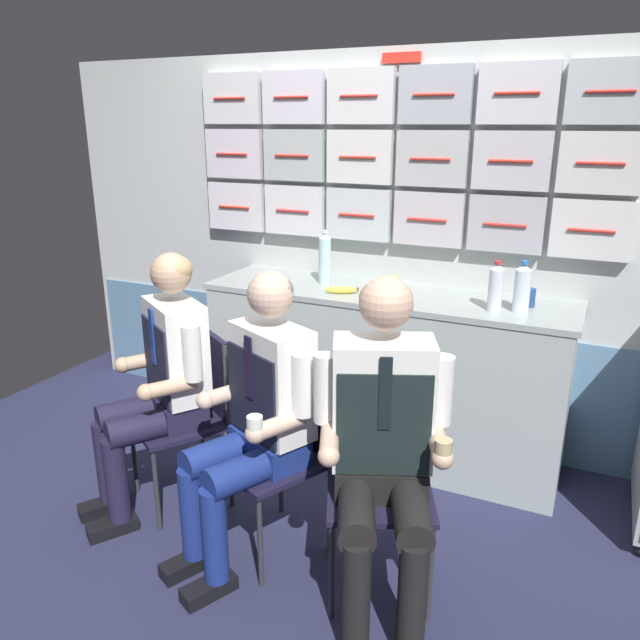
# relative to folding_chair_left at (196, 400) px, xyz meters

# --- Properties ---
(ground) EXTENTS (4.80, 4.80, 0.04)m
(ground) POSITION_rel_folding_chair_left_xyz_m (0.53, -0.30, -0.53)
(ground) COLOR #252643
(galley_bulkhead) EXTENTS (4.20, 0.14, 2.15)m
(galley_bulkhead) POSITION_rel_folding_chair_left_xyz_m (0.54, 1.07, 0.61)
(galley_bulkhead) COLOR #B8BEBD
(galley_bulkhead) RESTS_ON ground
(galley_counter) EXTENTS (1.95, 0.53, 0.93)m
(galley_counter) POSITION_rel_folding_chair_left_xyz_m (0.66, 0.79, -0.05)
(galley_counter) COLOR #A6B1AE
(galley_counter) RESTS_ON ground
(folding_chair_left) EXTENTS (0.55, 0.55, 0.83)m
(folding_chair_left) POSITION_rel_folding_chair_left_xyz_m (0.00, 0.00, 0.00)
(folding_chair_left) COLOR #2D2D33
(folding_chair_left) RESTS_ON ground
(crew_member_left) EXTENTS (0.60, 0.67, 1.24)m
(crew_member_left) POSITION_rel_folding_chair_left_xyz_m (-0.09, -0.13, 0.17)
(crew_member_left) COLOR black
(crew_member_left) RESTS_ON ground
(folding_chair_right) EXTENTS (0.53, 0.53, 0.83)m
(folding_chair_right) POSITION_rel_folding_chair_left_xyz_m (0.56, -0.12, 0.00)
(folding_chair_right) COLOR #2D2D33
(folding_chair_right) RESTS_ON ground
(crew_member_right) EXTENTS (0.56, 0.67, 1.24)m
(crew_member_right) POSITION_rel_folding_chair_left_xyz_m (0.49, -0.26, 0.17)
(crew_member_right) COLOR black
(crew_member_right) RESTS_ON ground
(folding_chair_near_trolley) EXTENTS (0.52, 0.52, 0.83)m
(folding_chair_near_trolley) POSITION_rel_folding_chair_left_xyz_m (0.98, -0.15, 0.00)
(folding_chair_near_trolley) COLOR #2D2D33
(folding_chair_near_trolley) RESTS_ON ground
(crew_member_near_trolley) EXTENTS (0.57, 0.70, 1.27)m
(crew_member_near_trolley) POSITION_rel_folding_chair_left_xyz_m (1.04, -0.29, 0.19)
(crew_member_near_trolley) COLOR black
(crew_member_near_trolley) RESTS_ON ground
(water_bottle_short) EXTENTS (0.07, 0.07, 0.29)m
(water_bottle_short) POSITION_rel_folding_chair_left_xyz_m (0.29, 0.83, 0.56)
(water_bottle_short) COLOR silver
(water_bottle_short) RESTS_ON galley_counter
(sparkling_bottle_green) EXTENTS (0.08, 0.08, 0.24)m
(sparkling_bottle_green) POSITION_rel_folding_chair_left_xyz_m (1.35, 0.73, 0.53)
(sparkling_bottle_green) COLOR silver
(sparkling_bottle_green) RESTS_ON galley_counter
(water_bottle_blue_cap) EXTENTS (0.07, 0.07, 0.24)m
(water_bottle_blue_cap) POSITION_rel_folding_chair_left_xyz_m (1.24, 0.69, 0.53)
(water_bottle_blue_cap) COLOR silver
(water_bottle_blue_cap) RESTS_ON galley_counter
(coffee_cup_spare) EXTENTS (0.07, 0.07, 0.06)m
(coffee_cup_spare) POSITION_rel_folding_chair_left_xyz_m (0.67, 0.89, 0.45)
(coffee_cup_spare) COLOR tan
(coffee_cup_spare) RESTS_ON galley_counter
(espresso_cup_small) EXTENTS (0.06, 0.06, 0.09)m
(espresso_cup_small) POSITION_rel_folding_chair_left_xyz_m (1.38, 0.84, 0.46)
(espresso_cup_small) COLOR navy
(espresso_cup_small) RESTS_ON galley_counter
(snack_banana) EXTENTS (0.17, 0.10, 0.04)m
(snack_banana) POSITION_rel_folding_chair_left_xyz_m (0.47, 0.67, 0.44)
(snack_banana) COLOR yellow
(snack_banana) RESTS_ON galley_counter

